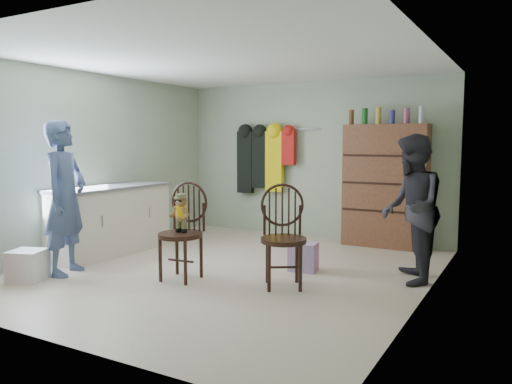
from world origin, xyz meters
The scene contains 11 objects.
ground_plane centered at (0.00, 0.00, 0.00)m, with size 5.00×5.00×0.00m, color beige.
room_walls centered at (0.00, 0.53, 1.58)m, with size 5.00×5.00×5.00m.
counter centered at (-1.95, 0.00, 0.47)m, with size 0.64×1.86×0.94m.
plastic_tub centered at (-1.76, -1.46, 0.17)m, with size 0.36×0.34×0.34m, color white.
chair_front centered at (-0.28, -0.54, 0.63)m, with size 0.53×0.53×1.10m.
chair_far centered at (0.83, -0.24, 0.59)m, with size 0.67×0.67×1.10m.
striped_bag centered at (0.78, 0.43, 0.17)m, with size 0.32×0.25×0.34m, color pink.
person_left centered at (-1.60, -1.04, 0.90)m, with size 0.66×0.43×1.80m, color #44547D.
person_right centered at (2.00, 0.56, 0.82)m, with size 0.80×0.62×1.64m, color #2D2B33.
dresser centered at (1.25, 2.30, 0.91)m, with size 1.20×0.39×2.04m.
coat_rack centered at (-0.83, 2.38, 1.25)m, with size 1.42×0.12×1.09m.
Camera 1 is at (3.16, -4.99, 1.56)m, focal length 35.00 mm.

